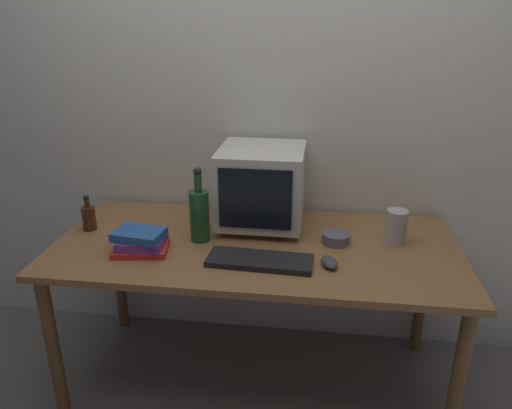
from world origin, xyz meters
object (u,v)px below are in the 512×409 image
at_px(computer_mouse, 329,262).
at_px(cd_spindle, 336,238).
at_px(metal_canister, 396,227).
at_px(bottle_tall, 200,213).
at_px(book_stack, 141,241).
at_px(keyboard, 260,261).
at_px(crt_monitor, 261,186).
at_px(bottle_short, 89,217).

bearing_deg(computer_mouse, cd_spindle, 61.92).
distance_m(computer_mouse, cd_spindle, 0.22).
height_order(computer_mouse, metal_canister, metal_canister).
distance_m(bottle_tall, book_stack, 0.27).
bearing_deg(cd_spindle, computer_mouse, -98.28).
xyz_separation_m(book_stack, cd_spindle, (0.81, 0.19, -0.02)).
distance_m(keyboard, computer_mouse, 0.27).
bearing_deg(metal_canister, crt_monitor, 169.30).
xyz_separation_m(keyboard, bottle_short, (-0.82, 0.22, 0.05)).
bearing_deg(crt_monitor, metal_canister, -10.70).
relative_size(book_stack, metal_canister, 1.61).
xyz_separation_m(keyboard, cd_spindle, (0.31, 0.23, 0.01)).
relative_size(computer_mouse, bottle_short, 0.59).
height_order(bottle_tall, bottle_short, bottle_tall).
bearing_deg(bottle_tall, bottle_short, 176.02).
bearing_deg(computer_mouse, bottle_tall, 143.13).
relative_size(computer_mouse, book_stack, 0.41).
bearing_deg(keyboard, computer_mouse, 5.05).
bearing_deg(cd_spindle, metal_canister, 8.24).
height_order(bottle_tall, cd_spindle, bottle_tall).
distance_m(bottle_tall, metal_canister, 0.85).
bearing_deg(keyboard, book_stack, 178.52).
bearing_deg(bottle_short, cd_spindle, 0.35).
xyz_separation_m(computer_mouse, book_stack, (-0.78, 0.03, 0.03)).
bearing_deg(book_stack, bottle_short, 149.86).
xyz_separation_m(crt_monitor, book_stack, (-0.46, -0.34, -0.15)).
bearing_deg(keyboard, metal_canister, 27.99).
xyz_separation_m(keyboard, computer_mouse, (0.27, 0.01, 0.01)).
relative_size(keyboard, metal_canister, 2.80).
distance_m(computer_mouse, bottle_short, 1.11).
distance_m(crt_monitor, metal_canister, 0.62).
distance_m(bottle_short, book_stack, 0.36).
bearing_deg(keyboard, cd_spindle, 39.35).
xyz_separation_m(bottle_tall, bottle_short, (-0.53, 0.04, -0.06)).
height_order(crt_monitor, computer_mouse, crt_monitor).
bearing_deg(bottle_tall, computer_mouse, -17.06).
distance_m(crt_monitor, computer_mouse, 0.51).
relative_size(bottle_tall, cd_spindle, 2.78).
bearing_deg(metal_canister, book_stack, -168.04).
distance_m(crt_monitor, cd_spindle, 0.42).
bearing_deg(bottle_short, computer_mouse, -10.83).
height_order(computer_mouse, book_stack, book_stack).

